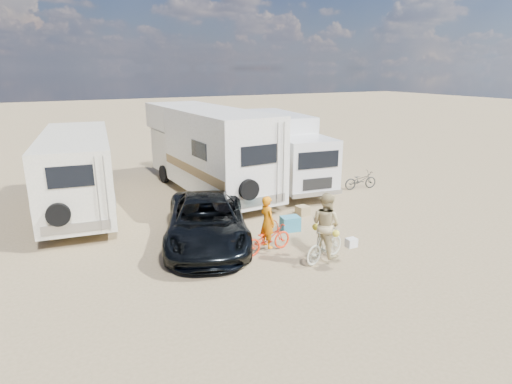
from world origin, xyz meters
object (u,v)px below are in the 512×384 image
bike_woman (325,245)px  rider_man (267,228)px  rv_left (78,174)px  dark_suv (207,221)px  cooler (290,224)px  crate (303,210)px  bike_parked (361,180)px  bike_man (267,239)px  rv_main (208,151)px  rider_woman (326,230)px  box_truck (281,151)px

bike_woman → rider_man: rider_man is taller
rv_left → dark_suv: (3.16, -5.13, -0.74)m
bike_woman → cooler: (0.35, 2.44, -0.23)m
rv_left → dark_suv: bearing=-51.4°
crate → bike_parked: bearing=23.0°
dark_suv → rider_man: size_ratio=3.35×
dark_suv → bike_parked: (8.40, 2.73, -0.32)m
bike_man → rv_main: bearing=-14.1°
bike_parked → rider_woman: bearing=141.4°
rv_main → bike_woman: (0.39, -8.08, -1.34)m
bike_woman → box_truck: bearing=-38.8°
rider_man → bike_woman: bearing=-144.0°
bike_parked → cooler: (-5.54, -2.98, -0.16)m
rider_man → bike_parked: 8.22m
rider_man → cooler: 2.02m
rv_main → rv_left: (-5.29, -0.26, -0.35)m
bike_parked → dark_suv: bearing=116.7°
crate → box_truck: bearing=70.5°
rider_man → cooler: size_ratio=2.54×
rv_left → rider_man: size_ratio=4.87×
cooler → crate: size_ratio=1.45×
bike_parked → crate: size_ratio=3.69×
bike_man → rider_man: bearing=-0.0°
bike_man → rider_man: rider_man is taller
bike_woman → crate: bearing=-41.2°
rv_left → crate: 8.52m
rv_left → cooler: rv_left is taller
rv_main → rider_woman: (0.39, -8.08, -0.91)m
rv_main → crate: 5.17m
bike_woman → rider_man: bearing=26.4°
bike_parked → rider_man: bearing=129.4°
dark_suv → rider_woman: 3.69m
box_truck → cooler: (-2.69, -5.22, -1.37)m
box_truck → cooler: box_truck is taller
bike_man → rider_woman: rider_woman is taller
box_truck → bike_man: bearing=-116.3°
crate → rv_left: bearing=149.9°
rv_main → cooler: bearing=-85.9°
rv_main → rider_man: rv_main is taller
rv_main → rv_left: 5.30m
bike_woman → bike_parked: 8.01m
rider_woman → bike_parked: (5.89, 5.42, -0.50)m
dark_suv → rider_woman: size_ratio=2.87×
rider_man → cooler: (1.53, 1.20, -0.53)m
bike_man → crate: bearing=-57.3°
bike_man → rider_woman: bearing=-144.0°
cooler → bike_man: bearing=-133.3°
box_truck → rv_left: bearing=-174.1°
box_truck → crate: bearing=-102.5°
box_truck → bike_parked: 3.82m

